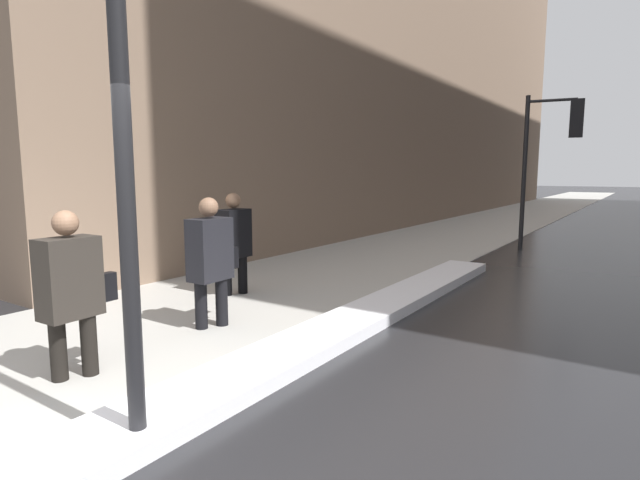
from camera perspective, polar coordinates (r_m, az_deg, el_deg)
name	(u,v)px	position (r m, az deg, el deg)	size (l,w,h in m)	color
ground_plane	(30,471)	(4.06, -30.20, -21.87)	(160.00, 160.00, 0.00)	#232326
sidewalk_slab	(463,231)	(17.39, 16.04, 1.01)	(4.00, 80.00, 0.01)	#B2AFA8
snow_bank_curb	(362,317)	(6.58, 4.85, -8.77)	(0.72, 8.76, 0.15)	white
building_facade_left	(396,15)	(24.81, 8.73, 24.11)	(6.00, 36.00, 17.98)	#846B56
traffic_light_near	(556,138)	(13.69, 25.35, 10.45)	(1.31, 0.44, 3.83)	black
pedestrian_with_shoulder_bag	(71,287)	(5.19, -26.57, -4.82)	(0.32, 0.73, 1.60)	black
pedestrian_nearside	(211,256)	(6.33, -12.38, -1.85)	(0.33, 0.75, 1.64)	black
pedestrian_trailing	(234,239)	(7.98, -9.81, 0.12)	(0.33, 0.54, 1.63)	black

